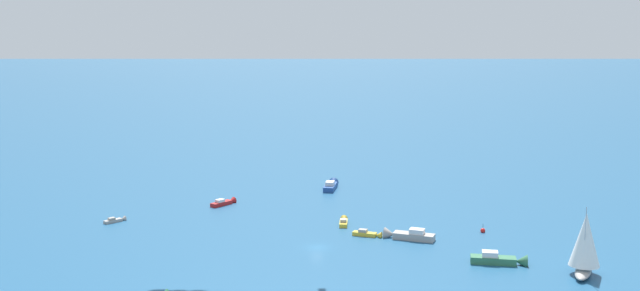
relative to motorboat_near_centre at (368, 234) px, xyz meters
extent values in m
plane|color=#1E517A|center=(1.77, -13.92, -0.51)|extent=(2000.00, 2000.00, 0.00)
cube|color=gold|center=(-0.68, -0.60, -0.09)|extent=(5.05, 4.72, 0.84)
cone|color=gold|center=(1.73, 1.52, -0.09)|extent=(2.11, 2.15, 1.68)
cube|color=gray|center=(-0.98, -0.86, 0.64)|extent=(2.26, 2.22, 0.63)
cube|color=#33704C|center=(27.79, 11.22, 0.19)|extent=(7.63, 8.57, 1.40)
cone|color=#33704C|center=(31.12, 15.39, 0.19)|extent=(3.58, 3.49, 2.79)
cube|color=silver|center=(27.38, 10.70, 1.41)|extent=(3.65, 3.78, 1.05)
cube|color=gold|center=(-10.66, -0.13, -0.06)|extent=(5.66, 4.47, 0.89)
cone|color=gold|center=(-13.54, 1.68, -0.06)|extent=(2.16, 2.27, 1.78)
cube|color=gray|center=(-10.31, -0.36, 0.72)|extent=(2.41, 2.24, 0.67)
cube|color=#9E9993|center=(7.01, 7.20, 0.20)|extent=(8.61, 7.96, 1.42)
cone|color=#9E9993|center=(2.88, 3.65, 0.20)|extent=(3.59, 3.65, 2.85)
cube|color=silver|center=(7.52, 7.63, 1.45)|extent=(3.85, 3.76, 1.07)
cube|color=#9E9993|center=(-38.79, -46.75, -0.16)|extent=(2.51, 4.54, 0.69)
cone|color=#9E9993|center=(-39.52, -44.20, -0.16)|extent=(1.63, 1.44, 1.38)
cube|color=gray|center=(-38.70, -47.06, 0.44)|extent=(1.48, 1.76, 0.52)
cube|color=#23478C|center=(-44.98, 15.71, 0.20)|extent=(8.70, 7.70, 1.42)
cone|color=#23478C|center=(-49.23, 19.06, 0.20)|extent=(3.53, 3.62, 2.83)
cube|color=silver|center=(-44.46, 15.30, 1.44)|extent=(3.83, 3.69, 1.06)
cube|color=#B21E1E|center=(-42.16, -18.20, -0.02)|extent=(4.12, 6.39, 0.98)
cone|color=#B21E1E|center=(-43.57, -14.74, -0.02)|extent=(2.40, 2.19, 1.95)
cube|color=silver|center=(-41.98, -18.62, 0.84)|extent=(2.26, 2.57, 0.73)
ellipsoid|color=#9E9993|center=(41.12, 21.29, 0.21)|extent=(8.45, 9.98, 1.44)
cylinder|color=#B2B2B7|center=(41.58, 20.67, 6.85)|extent=(0.14, 0.14, 11.83)
cone|color=white|center=(40.81, 21.70, 6.26)|extent=(7.92, 7.92, 10.06)
sphere|color=red|center=(9.67, 24.29, -0.12)|extent=(1.10, 1.10, 1.10)
cylinder|color=black|center=(9.67, 24.29, 0.93)|extent=(0.08, 0.08, 1.00)
camera|label=1|loc=(134.61, -85.79, 45.80)|focal=41.90mm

